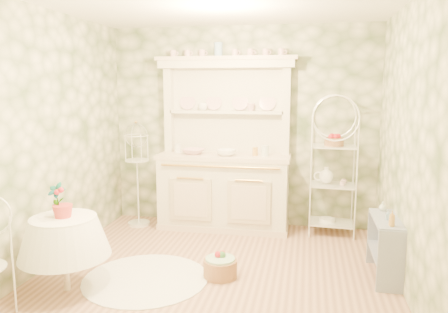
% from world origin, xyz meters
% --- Properties ---
extents(floor, '(3.60, 3.60, 0.00)m').
position_xyz_m(floor, '(0.00, 0.00, 0.00)').
color(floor, tan).
rests_on(floor, ground).
extents(wall_left, '(3.60, 3.60, 0.00)m').
position_xyz_m(wall_left, '(-1.80, 0.00, 1.35)').
color(wall_left, beige).
rests_on(wall_left, floor).
extents(wall_right, '(3.60, 3.60, 0.00)m').
position_xyz_m(wall_right, '(1.80, 0.00, 1.35)').
color(wall_right, beige).
rests_on(wall_right, floor).
extents(wall_back, '(3.60, 3.60, 0.00)m').
position_xyz_m(wall_back, '(0.00, 1.80, 1.35)').
color(wall_back, beige).
rests_on(wall_back, floor).
extents(wall_front, '(3.60, 3.60, 0.00)m').
position_xyz_m(wall_front, '(0.00, -1.80, 1.35)').
color(wall_front, beige).
rests_on(wall_front, floor).
extents(kitchen_dresser, '(1.87, 0.61, 2.29)m').
position_xyz_m(kitchen_dresser, '(-0.20, 1.52, 1.15)').
color(kitchen_dresser, silver).
rests_on(kitchen_dresser, floor).
extents(bakers_rack, '(0.60, 0.45, 1.85)m').
position_xyz_m(bakers_rack, '(1.22, 1.55, 0.92)').
color(bakers_rack, white).
rests_on(bakers_rack, floor).
extents(side_shelf, '(0.27, 0.71, 0.60)m').
position_xyz_m(side_shelf, '(1.68, 0.30, 0.30)').
color(side_shelf, '#8C96AE').
rests_on(side_shelf, floor).
extents(round_table, '(0.62, 0.62, 0.60)m').
position_xyz_m(round_table, '(-1.30, -0.57, 0.30)').
color(round_table, white).
rests_on(round_table, floor).
extents(birdcage_stand, '(0.37, 0.37, 1.44)m').
position_xyz_m(birdcage_stand, '(-1.38, 1.42, 0.72)').
color(birdcage_stand, white).
rests_on(birdcage_stand, floor).
extents(floor_basket, '(0.39, 0.39, 0.19)m').
position_xyz_m(floor_basket, '(0.06, -0.01, 0.10)').
color(floor_basket, '#9F6F48').
rests_on(floor_basket, floor).
extents(lace_rug, '(1.56, 1.56, 0.01)m').
position_xyz_m(lace_rug, '(-0.66, -0.21, 0.01)').
color(lace_rug, white).
rests_on(lace_rug, floor).
extents(bowl_floral, '(0.33, 0.33, 0.07)m').
position_xyz_m(bowl_floral, '(-0.60, 1.47, 1.02)').
color(bowl_floral, white).
rests_on(bowl_floral, kitchen_dresser).
extents(bowl_white, '(0.33, 0.33, 0.08)m').
position_xyz_m(bowl_white, '(-0.15, 1.42, 1.02)').
color(bowl_white, white).
rests_on(bowl_white, kitchen_dresser).
extents(cup_left, '(0.16, 0.16, 0.10)m').
position_xyz_m(cup_left, '(-0.52, 1.67, 1.61)').
color(cup_left, white).
rests_on(cup_left, kitchen_dresser).
extents(cup_right, '(0.12, 0.12, 0.10)m').
position_xyz_m(cup_right, '(0.13, 1.68, 1.61)').
color(cup_right, white).
rests_on(cup_right, kitchen_dresser).
extents(potted_geranium, '(0.18, 0.13, 0.32)m').
position_xyz_m(potted_geranium, '(-1.34, -0.58, 0.85)').
color(potted_geranium, '#3F7238').
rests_on(potted_geranium, round_table).
extents(bottle_amber, '(0.06, 0.06, 0.15)m').
position_xyz_m(bottle_amber, '(1.68, 0.05, 0.68)').
color(bottle_amber, '#B98A3D').
rests_on(bottle_amber, side_shelf).
extents(bottle_blue, '(0.04, 0.04, 0.09)m').
position_xyz_m(bottle_blue, '(1.68, 0.25, 0.65)').
color(bottle_blue, '#8CB1D8').
rests_on(bottle_blue, side_shelf).
extents(bottle_glass, '(0.08, 0.08, 0.10)m').
position_xyz_m(bottle_glass, '(1.68, 0.57, 0.65)').
color(bottle_glass, silver).
rests_on(bottle_glass, side_shelf).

